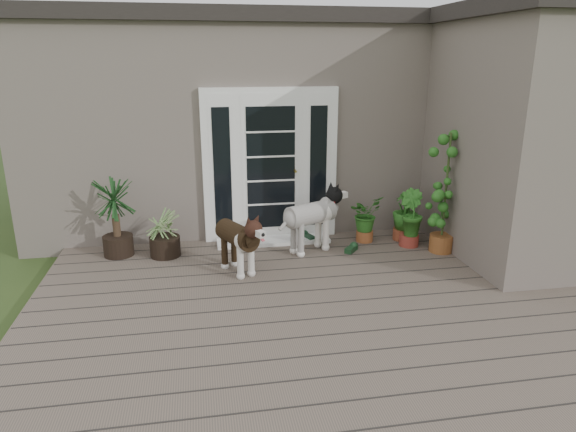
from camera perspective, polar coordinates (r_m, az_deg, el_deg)
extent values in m
cube|color=#6B5B4C|center=(5.63, 3.46, -10.19)|extent=(6.20, 4.60, 0.12)
cube|color=#665E54|center=(9.26, -2.57, 10.31)|extent=(7.40, 4.00, 3.10)
cube|color=#2D2826|center=(9.21, -2.71, 20.55)|extent=(7.60, 4.20, 0.20)
cube|color=#665E54|center=(7.32, 24.37, 7.02)|extent=(1.60, 2.40, 3.10)
cube|color=#2D2826|center=(7.26, 26.05, 19.90)|extent=(1.80, 2.60, 0.20)
cube|color=white|center=(7.28, -1.95, 5.63)|extent=(1.90, 0.14, 2.15)
cube|color=white|center=(7.37, -1.65, -2.71)|extent=(1.60, 0.40, 0.05)
imported|color=#1C5317|center=(7.40, 8.56, -0.61)|extent=(0.64, 0.64, 0.59)
imported|color=#28601B|center=(7.34, 13.38, -1.05)|extent=(0.47, 0.47, 0.58)
imported|color=#25611B|center=(7.57, 12.77, -0.28)|extent=(0.48, 0.48, 0.63)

